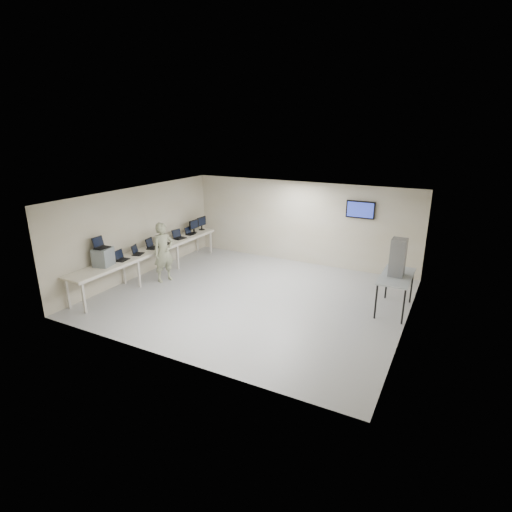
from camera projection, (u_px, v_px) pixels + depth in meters
The scene contains 15 objects.
room at pixel (255, 248), 10.70m from camera, with size 8.01×7.01×2.81m.
workbench at pixel (151, 251), 12.43m from camera, with size 0.76×6.00×0.90m.
equipment_box at pixel (103, 257), 10.85m from camera, with size 0.42×0.48×0.50m, color gray.
laptop_on_box at pixel (100, 245), 10.77m from camera, with size 0.34×0.41×0.30m.
laptop_0 at pixel (121, 258), 11.36m from camera, with size 0.34×0.40×0.28m.
laptop_1 at pixel (137, 252), 11.88m from camera, with size 0.38×0.41×0.27m.
laptop_2 at pixel (152, 246), 12.49m from camera, with size 0.39×0.44×0.31m.
laptop_3 at pixel (163, 242), 12.90m from camera, with size 0.39×0.44×0.31m.
laptop_4 at pixel (178, 236), 13.56m from camera, with size 0.38×0.44×0.31m.
laptop_5 at pixel (190, 233), 14.08m from camera, with size 0.29×0.34×0.26m.
monitor_near at pixel (194, 225), 14.24m from camera, with size 0.21×0.46×0.46m.
monitor_far at pixel (202, 222), 14.65m from camera, with size 0.21×0.48×0.48m.
soldier at pixel (164, 252), 12.04m from camera, with size 0.66×0.44×1.82m, color #6C7857.
side_table at pixel (396, 278), 10.06m from camera, with size 0.74×1.60×0.96m.
storage_bins at pixel (398, 257), 9.90m from camera, with size 0.36×0.40×0.95m.
Camera 1 is at (4.82, -9.00, 4.51)m, focal length 28.00 mm.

